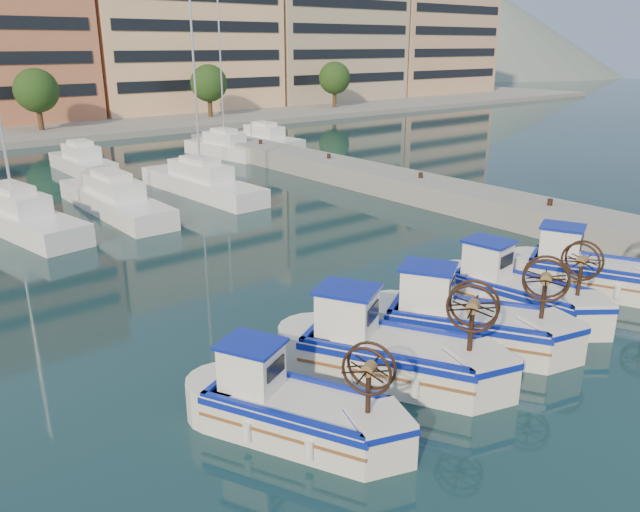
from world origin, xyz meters
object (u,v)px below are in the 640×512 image
Objects in this scene: fishing_boat_a at (291,406)px; fishing_boat_e at (590,270)px; fishing_boat_d at (515,290)px; fishing_boat_c at (464,320)px; fishing_boat_b at (387,350)px.

fishing_boat_a is 13.23m from fishing_boat_e.
fishing_boat_c is at bearing -179.46° from fishing_boat_d.
fishing_boat_b is 2.98m from fishing_boat_c.
fishing_boat_a is at bearing 152.11° from fishing_boat_c.
fishing_boat_e is at bearing -31.28° from fishing_boat_c.
fishing_boat_e reaches higher than fishing_boat_a.
fishing_boat_d is 3.71m from fishing_boat_e.
fishing_boat_a is at bearing 158.56° from fishing_boat_b.
fishing_boat_d is at bearing 147.91° from fishing_boat_e.
fishing_boat_a is at bearing 157.38° from fishing_boat_e.
fishing_boat_d is at bearing -22.22° from fishing_boat_c.
fishing_boat_c is at bearing 155.75° from fishing_boat_e.
fishing_boat_a is 9.59m from fishing_boat_d.
fishing_boat_c reaches higher than fishing_boat_e.
fishing_boat_e is (3.68, -0.51, 0.01)m from fishing_boat_d.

